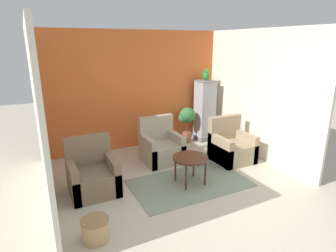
# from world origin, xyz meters

# --- Properties ---
(ground_plane) EXTENTS (20.00, 20.00, 0.00)m
(ground_plane) POSITION_xyz_m (0.00, 0.00, 0.00)
(ground_plane) COLOR beige
(ground_plane) RESTS_ON ground
(wall_back_accent) EXTENTS (4.34, 0.06, 2.71)m
(wall_back_accent) POSITION_xyz_m (0.00, 3.38, 1.35)
(wall_back_accent) COLOR orange
(wall_back_accent) RESTS_ON ground_plane
(wall_left) EXTENTS (0.06, 3.35, 2.71)m
(wall_left) POSITION_xyz_m (-2.14, 1.68, 1.35)
(wall_left) COLOR silver
(wall_left) RESTS_ON ground_plane
(wall_right) EXTENTS (0.06, 3.35, 2.71)m
(wall_right) POSITION_xyz_m (2.14, 1.68, 1.35)
(wall_right) COLOR silver
(wall_right) RESTS_ON ground_plane
(area_rug) EXTENTS (2.07, 1.24, 0.01)m
(area_rug) POSITION_xyz_m (0.16, 1.12, 0.01)
(area_rug) COLOR gray
(area_rug) RESTS_ON ground_plane
(coffee_table) EXTENTS (0.62, 0.62, 0.51)m
(coffee_table) POSITION_xyz_m (0.16, 1.12, 0.46)
(coffee_table) COLOR #472819
(coffee_table) RESTS_ON ground_plane
(armchair_left) EXTENTS (0.77, 0.74, 0.93)m
(armchair_left) POSITION_xyz_m (-1.45, 1.60, 0.29)
(armchair_left) COLOR #7A664C
(armchair_left) RESTS_ON ground_plane
(armchair_right) EXTENTS (0.77, 0.74, 0.93)m
(armchair_right) POSITION_xyz_m (1.47, 1.62, 0.29)
(armchair_right) COLOR #9E896B
(armchair_right) RESTS_ON ground_plane
(armchair_middle) EXTENTS (0.77, 0.74, 0.93)m
(armchair_middle) POSITION_xyz_m (0.13, 2.27, 0.29)
(armchair_middle) COLOR tan
(armchair_middle) RESTS_ON ground_plane
(birdcage) EXTENTS (0.44, 0.44, 1.53)m
(birdcage) POSITION_xyz_m (1.71, 3.03, 0.76)
(birdcage) COLOR slate
(birdcage) RESTS_ON ground_plane
(parrot) EXTENTS (0.14, 0.25, 0.30)m
(parrot) POSITION_xyz_m (1.71, 3.03, 1.66)
(parrot) COLOR #1E842D
(parrot) RESTS_ON birdcage
(potted_plant) EXTENTS (0.42, 0.39, 0.89)m
(potted_plant) POSITION_xyz_m (1.22, 3.05, 0.60)
(potted_plant) COLOR brown
(potted_plant) RESTS_ON ground_plane
(wicker_basket) EXTENTS (0.36, 0.36, 0.31)m
(wicker_basket) POSITION_xyz_m (-1.69, 0.35, 0.16)
(wicker_basket) COLOR tan
(wicker_basket) RESTS_ON ground_plane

